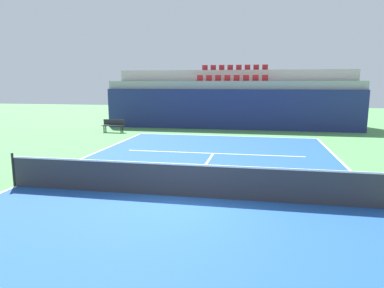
% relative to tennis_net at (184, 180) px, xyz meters
% --- Properties ---
extents(ground_plane, '(80.00, 80.00, 0.00)m').
position_rel_tennis_net_xyz_m(ground_plane, '(0.00, 0.00, -0.51)').
color(ground_plane, '#4C8C4C').
extents(court_surface, '(11.00, 24.00, 0.01)m').
position_rel_tennis_net_xyz_m(court_surface, '(0.00, 0.00, -0.50)').
color(court_surface, '#1E4C99').
rests_on(court_surface, ground_plane).
extents(baseline_far, '(11.00, 0.10, 0.00)m').
position_rel_tennis_net_xyz_m(baseline_far, '(0.00, 11.95, -0.50)').
color(baseline_far, white).
rests_on(baseline_far, court_surface).
extents(sideline_left, '(0.10, 24.00, 0.00)m').
position_rel_tennis_net_xyz_m(sideline_left, '(-5.45, 0.00, -0.50)').
color(sideline_left, white).
rests_on(sideline_left, court_surface).
extents(service_line_far, '(8.26, 0.10, 0.00)m').
position_rel_tennis_net_xyz_m(service_line_far, '(0.00, 6.40, -0.50)').
color(service_line_far, white).
rests_on(service_line_far, court_surface).
extents(centre_service_line, '(0.10, 6.40, 0.00)m').
position_rel_tennis_net_xyz_m(centre_service_line, '(0.00, 3.20, -0.50)').
color(centre_service_line, white).
rests_on(centre_service_line, court_surface).
extents(back_wall, '(18.02, 0.30, 2.81)m').
position_rel_tennis_net_xyz_m(back_wall, '(0.00, 15.16, 0.90)').
color(back_wall, navy).
rests_on(back_wall, ground_plane).
extents(stands_tier_lower, '(18.02, 2.40, 3.38)m').
position_rel_tennis_net_xyz_m(stands_tier_lower, '(0.00, 16.51, 1.18)').
color(stands_tier_lower, '#9E9E99').
rests_on(stands_tier_lower, ground_plane).
extents(stands_tier_upper, '(18.02, 2.40, 4.23)m').
position_rel_tennis_net_xyz_m(stands_tier_upper, '(0.00, 18.91, 1.61)').
color(stands_tier_upper, '#9E9E99').
rests_on(stands_tier_upper, ground_plane).
extents(seating_row_lower, '(5.20, 0.44, 0.44)m').
position_rel_tennis_net_xyz_m(seating_row_lower, '(0.00, 16.60, 3.00)').
color(seating_row_lower, maroon).
rests_on(seating_row_lower, stands_tier_lower).
extents(seating_row_upper, '(5.20, 0.44, 0.44)m').
position_rel_tennis_net_xyz_m(seating_row_upper, '(0.00, 19.00, 3.85)').
color(seating_row_upper, maroon).
rests_on(seating_row_upper, stands_tier_upper).
extents(tennis_net, '(11.08, 0.08, 1.07)m').
position_rel_tennis_net_xyz_m(tennis_net, '(0.00, 0.00, 0.00)').
color(tennis_net, black).
rests_on(tennis_net, court_surface).
extents(player_bench, '(1.50, 0.40, 0.85)m').
position_rel_tennis_net_xyz_m(player_bench, '(-7.46, 12.30, -0.00)').
color(player_bench, '#232328').
rests_on(player_bench, ground_plane).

